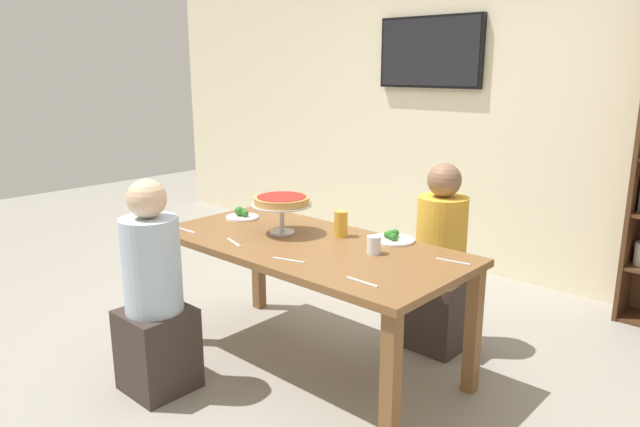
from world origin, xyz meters
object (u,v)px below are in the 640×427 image
at_px(cutlery_fork_near, 288,260).
at_px(cutlery_knife_far, 453,261).
at_px(dining_table, 308,258).
at_px(salad_plate_far_diner, 242,215).
at_px(cutlery_fork_far, 234,242).
at_px(diner_near_left, 154,303).
at_px(cutlery_knife_near, 186,230).
at_px(television, 430,52).
at_px(diner_far_right, 440,271).
at_px(water_glass_clear_near, 374,245).
at_px(deep_dish_pizza_stand, 282,203).
at_px(beer_glass_amber_tall, 341,224).
at_px(cutlery_spare_fork, 362,282).
at_px(salad_plate_near_diner, 392,238).

distance_m(cutlery_fork_near, cutlery_knife_far, 0.83).
distance_m(dining_table, cutlery_fork_near, 0.33).
distance_m(salad_plate_far_diner, cutlery_fork_far, 0.55).
bearing_deg(diner_near_left, cutlery_knife_near, 34.88).
height_order(television, diner_far_right, television).
relative_size(diner_far_right, water_glass_clear_near, 12.14).
height_order(diner_near_left, deep_dish_pizza_stand, diner_near_left).
bearing_deg(water_glass_clear_near, deep_dish_pizza_stand, -175.47).
height_order(diner_near_left, cutlery_knife_far, diner_near_left).
xyz_separation_m(diner_near_left, salad_plate_far_diner, (-0.27, 0.84, 0.27)).
xyz_separation_m(diner_far_right, deep_dish_pizza_stand, (-0.67, -0.67, 0.43)).
bearing_deg(deep_dish_pizza_stand, cutlery_fork_far, -100.61).
bearing_deg(diner_near_left, beer_glass_amber_tall, -26.37).
bearing_deg(cutlery_knife_near, cutlery_fork_far, 3.86).
bearing_deg(diner_near_left, cutlery_fork_near, -51.68).
height_order(beer_glass_amber_tall, cutlery_fork_near, beer_glass_amber_tall).
bearing_deg(water_glass_clear_near, television, 115.63).
relative_size(cutlery_knife_near, cutlery_fork_far, 1.00).
xyz_separation_m(cutlery_knife_near, cutlery_knife_far, (1.48, 0.56, 0.00)).
relative_size(cutlery_fork_near, cutlery_knife_near, 1.00).
bearing_deg(salad_plate_far_diner, cutlery_fork_far, -45.21).
xyz_separation_m(dining_table, cutlery_spare_fork, (0.60, -0.28, 0.09)).
bearing_deg(cutlery_knife_far, cutlery_knife_near, 11.47).
bearing_deg(dining_table, cutlery_spare_fork, -25.00).
relative_size(dining_table, beer_glass_amber_tall, 12.01).
height_order(salad_plate_near_diner, cutlery_knife_near, salad_plate_near_diner).
relative_size(salad_plate_near_diner, cutlery_fork_far, 1.40).
height_order(deep_dish_pizza_stand, cutlery_fork_near, deep_dish_pizza_stand).
xyz_separation_m(salad_plate_far_diner, cutlery_knife_near, (-0.02, -0.42, -0.02)).
bearing_deg(deep_dish_pizza_stand, television, 99.16).
relative_size(dining_table, cutlery_spare_fork, 9.98).
xyz_separation_m(beer_glass_amber_tall, cutlery_knife_near, (-0.76, -0.53, -0.07)).
xyz_separation_m(salad_plate_far_diner, cutlery_fork_near, (0.83, -0.40, -0.02)).
xyz_separation_m(dining_table, cutlery_fork_near, (0.14, -0.29, 0.09)).
bearing_deg(cutlery_knife_near, diner_far_right, 41.20).
bearing_deg(television, dining_table, -74.62).
distance_m(salad_plate_far_diner, cutlery_knife_near, 0.42).
bearing_deg(television, cutlery_fork_near, -73.34).
height_order(diner_far_right, deep_dish_pizza_stand, diner_far_right).
height_order(salad_plate_near_diner, cutlery_fork_far, salad_plate_near_diner).
bearing_deg(salad_plate_near_diner, cutlery_knife_near, -147.97).
relative_size(deep_dish_pizza_stand, cutlery_fork_near, 1.96).
bearing_deg(television, diner_far_right, -54.26).
relative_size(diner_near_left, cutlery_knife_far, 6.39).
bearing_deg(cutlery_knife_far, diner_far_right, -62.83).
xyz_separation_m(diner_near_left, beer_glass_amber_tall, (0.47, 0.95, 0.32)).
bearing_deg(diner_far_right, cutlery_spare_fork, 10.02).
relative_size(deep_dish_pizza_stand, cutlery_knife_near, 1.96).
height_order(salad_plate_far_diner, water_glass_clear_near, water_glass_clear_near).
relative_size(salad_plate_near_diner, salad_plate_far_diner, 1.19).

